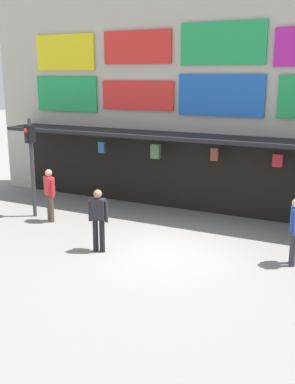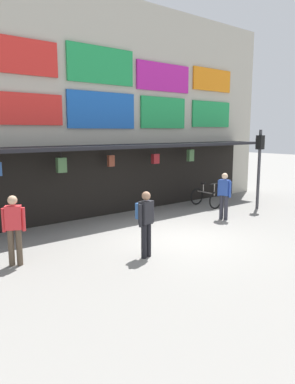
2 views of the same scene
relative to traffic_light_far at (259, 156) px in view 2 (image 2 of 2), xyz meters
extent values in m
plane|color=gray|center=(-5.57, -1.06, -2.14)|extent=(80.00, 80.00, 0.00)
cube|color=#B2AD9E|center=(-5.57, 3.54, 1.86)|extent=(18.00, 1.20, 8.00)
cube|color=black|center=(-5.57, 2.24, 0.46)|extent=(15.30, 1.40, 0.12)
cube|color=red|center=(-8.52, 2.89, 3.26)|extent=(2.52, 0.08, 1.08)
cube|color=green|center=(-5.57, 2.89, 3.30)|extent=(2.71, 0.08, 1.27)
cube|color=#B71E93|center=(-2.61, 2.89, 3.15)|extent=(2.76, 0.08, 1.10)
cube|color=orange|center=(0.34, 2.89, 3.30)|extent=(2.46, 0.08, 0.98)
cube|color=red|center=(-8.52, 2.89, 1.68)|extent=(2.72, 0.08, 0.98)
cube|color=blue|center=(-5.57, 2.89, 1.74)|extent=(2.80, 0.08, 1.29)
cube|color=green|center=(-2.61, 2.89, 1.74)|extent=(2.36, 0.08, 1.25)
cube|color=green|center=(0.34, 2.89, 1.77)|extent=(2.48, 0.08, 1.15)
cylinder|color=black|center=(-7.53, 2.30, 0.28)|extent=(0.02, 0.02, 0.24)
cube|color=#477042|center=(-7.53, 2.30, -0.08)|extent=(0.31, 0.18, 0.48)
cylinder|color=black|center=(-5.54, 2.42, 0.27)|extent=(0.02, 0.02, 0.25)
cube|color=brown|center=(-5.54, 2.42, -0.05)|extent=(0.23, 0.14, 0.40)
cylinder|color=black|center=(-3.56, 2.29, 0.26)|extent=(0.02, 0.02, 0.28)
cube|color=maroon|center=(-3.56, 2.29, -0.06)|extent=(0.29, 0.17, 0.38)
cylinder|color=black|center=(-1.61, 2.28, 0.32)|extent=(0.02, 0.02, 0.16)
cube|color=#477042|center=(-1.61, 2.28, -0.01)|extent=(0.28, 0.17, 0.49)
cube|color=black|center=(-5.57, 2.92, -0.89)|extent=(15.30, 0.04, 2.50)
cylinder|color=#38383D|center=(0.00, -0.01, -0.54)|extent=(0.12, 0.12, 3.20)
cube|color=black|center=(0.00, -0.01, 0.56)|extent=(0.29, 0.25, 0.56)
sphere|color=black|center=(-0.01, 0.12, 0.69)|extent=(0.15, 0.15, 0.15)
sphere|color=#19DB3D|center=(-0.01, 0.12, 0.43)|extent=(0.15, 0.15, 0.15)
torus|color=black|center=(-1.41, 1.01, -1.78)|extent=(0.72, 0.10, 0.72)
torus|color=black|center=(-1.35, 2.10, -1.78)|extent=(0.72, 0.10, 0.72)
cylinder|color=#A3998E|center=(-1.38, 1.55, -1.53)|extent=(0.11, 0.99, 0.05)
cylinder|color=#A3998E|center=(-1.37, 1.72, -1.36)|extent=(0.04, 0.04, 0.35)
cube|color=black|center=(-1.37, 1.72, -1.17)|extent=(0.11, 0.21, 0.06)
cylinder|color=#A3998E|center=(-1.41, 1.09, -1.36)|extent=(0.04, 0.04, 0.50)
cylinder|color=black|center=(-1.41, 1.09, -1.11)|extent=(0.44, 0.06, 0.04)
cylinder|color=brown|center=(-9.93, -0.26, -1.70)|extent=(0.14, 0.14, 0.88)
cylinder|color=brown|center=(-10.09, -0.18, -1.70)|extent=(0.14, 0.14, 0.88)
cube|color=red|center=(-10.01, -0.22, -0.98)|extent=(0.42, 0.36, 0.56)
sphere|color=tan|center=(-10.01, -0.22, -0.57)|extent=(0.22, 0.22, 0.22)
cylinder|color=red|center=(-9.82, -0.32, -1.03)|extent=(0.09, 0.09, 0.56)
cylinder|color=red|center=(-10.21, -0.12, -1.03)|extent=(0.09, 0.09, 0.56)
cylinder|color=black|center=(-7.18, -1.70, -1.70)|extent=(0.14, 0.14, 0.88)
cylinder|color=black|center=(-7.35, -1.74, -1.70)|extent=(0.14, 0.14, 0.88)
cube|color=#232328|center=(-7.26, -1.72, -0.98)|extent=(0.40, 0.30, 0.56)
sphere|color=#A87A5B|center=(-7.26, -1.72, -0.57)|extent=(0.22, 0.22, 0.22)
cylinder|color=#232328|center=(-7.05, -1.67, -1.03)|extent=(0.09, 0.09, 0.56)
cylinder|color=#232328|center=(-7.48, -1.77, -1.03)|extent=(0.09, 0.09, 0.56)
cube|color=#2D5693|center=(-7.30, -1.57, -0.96)|extent=(0.31, 0.22, 0.40)
cylinder|color=#2D2D38|center=(-2.59, -0.27, -1.70)|extent=(0.14, 0.14, 0.88)
cylinder|color=#2D2D38|center=(-2.56, -0.45, -1.70)|extent=(0.14, 0.14, 0.88)
cube|color=#28479E|center=(-2.58, -0.36, -0.98)|extent=(0.29, 0.40, 0.56)
sphere|color=beige|center=(-2.58, -0.36, -0.57)|extent=(0.22, 0.22, 0.22)
cylinder|color=#28479E|center=(-2.62, -0.14, -1.03)|extent=(0.09, 0.09, 0.56)
cylinder|color=#28479E|center=(-2.53, -0.57, -1.03)|extent=(0.09, 0.09, 0.56)
camera|label=1|loc=(-1.14, -11.23, 2.37)|focal=42.67mm
camera|label=2|loc=(-12.82, -8.59, 0.99)|focal=34.22mm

